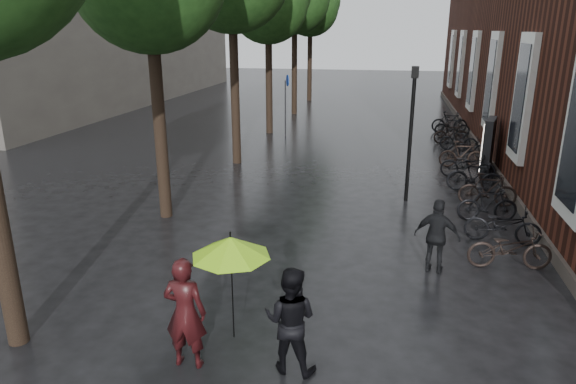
% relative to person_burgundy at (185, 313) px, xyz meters
% --- Properties ---
extents(person_burgundy, '(0.65, 0.44, 1.77)m').
position_rel_person_burgundy_xyz_m(person_burgundy, '(0.00, 0.00, 0.00)').
color(person_burgundy, black).
rests_on(person_burgundy, ground).
extents(person_black, '(0.86, 0.70, 1.66)m').
position_rel_person_burgundy_xyz_m(person_black, '(1.55, 0.21, -0.05)').
color(person_black, black).
rests_on(person_black, ground).
extents(lime_umbrella, '(1.13, 1.13, 1.67)m').
position_rel_person_burgundy_xyz_m(lime_umbrella, '(0.74, 0.01, 1.12)').
color(lime_umbrella, black).
rests_on(lime_umbrella, ground).
extents(pedestrian_walking, '(1.00, 0.59, 1.59)m').
position_rel_person_burgundy_xyz_m(pedestrian_walking, '(3.90, 4.00, -0.09)').
color(pedestrian_walking, black).
rests_on(pedestrian_walking, ground).
extents(parked_bicycles, '(2.11, 16.06, 1.03)m').
position_rel_person_burgundy_xyz_m(parked_bicycles, '(5.56, 11.82, -0.41)').
color(parked_bicycles, black).
rests_on(parked_bicycles, ground).
extents(ad_lightbox, '(0.30, 1.31, 1.98)m').
position_rel_person_burgundy_xyz_m(ad_lightbox, '(6.15, 12.07, 0.11)').
color(ad_lightbox, black).
rests_on(ad_lightbox, ground).
extents(lamp_post, '(0.20, 0.20, 3.91)m').
position_rel_person_burgundy_xyz_m(lamp_post, '(3.39, 8.64, 1.48)').
color(lamp_post, black).
rests_on(lamp_post, ground).
extents(cycle_sign, '(0.15, 0.52, 2.86)m').
position_rel_person_burgundy_xyz_m(cycle_sign, '(-2.01, 17.30, 1.01)').
color(cycle_sign, '#262628').
rests_on(cycle_sign, ground).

